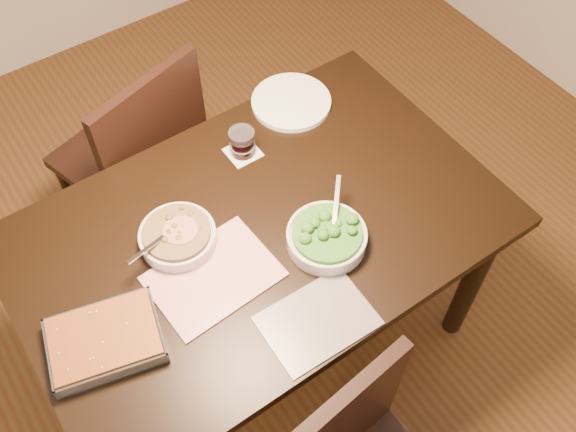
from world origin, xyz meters
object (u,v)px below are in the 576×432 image
Objects in this scene: table at (260,244)px; baking_dish at (105,340)px; wine_tumbler at (242,142)px; dinner_plate at (291,102)px; broccoli_bowl at (327,237)px; stew_bowl at (178,236)px; chair_far at (140,154)px.

baking_dish reaches higher than table.
wine_tumbler reaches higher than dinner_plate.
broccoli_bowl is 0.65m from baking_dish.
stew_bowl reaches higher than dinner_plate.
table is 0.32m from wine_tumbler.
broccoli_bowl is 2.54× the size of wine_tumbler.
stew_bowl reaches higher than baking_dish.
dinner_plate is at bearing 65.29° from broccoli_bowl.
chair_far is at bearing 74.44° from baking_dish.
stew_bowl is 0.64m from dinner_plate.
baking_dish is 0.99m from dinner_plate.
baking_dish is at bearing -170.53° from table.
stew_bowl is 1.04× the size of broccoli_bowl.
stew_bowl is 0.63m from chair_far.
chair_far is (-0.21, 0.38, -0.28)m from wine_tumbler.
stew_bowl is at bearing 159.02° from table.
wine_tumbler is at bearing 91.70° from broccoli_bowl.
table is at bearing -113.28° from wine_tumbler.
table is at bearing 82.58° from chair_far.
chair_far reaches higher than wine_tumbler.
broccoli_bowl is (0.34, -0.24, 0.00)m from stew_bowl.
stew_bowl is at bearing 62.07° from chair_far.
broccoli_bowl is at bearing -114.71° from dinner_plate.
table is at bearing 128.58° from broccoli_bowl.
chair_far is (-0.46, 0.29, -0.23)m from dinner_plate.
chair_far reaches higher than baking_dish.
dinner_plate is at bearing 25.12° from stew_bowl.
dinner_plate is (0.88, 0.44, -0.02)m from baking_dish.
dinner_plate reaches higher than table.
table is 0.26m from stew_bowl.
baking_dish is at bearing 43.85° from chair_far.
table is 6.13× the size of broccoli_bowl.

